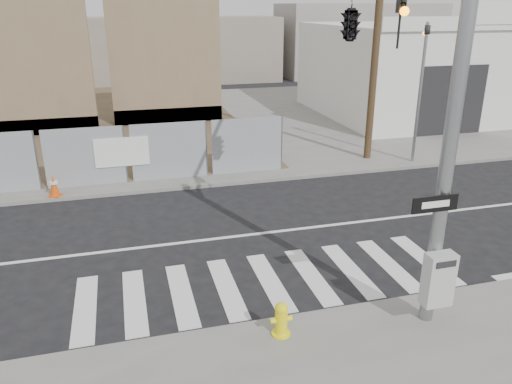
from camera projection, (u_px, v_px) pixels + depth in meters
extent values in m
plane|color=black|center=(243.00, 236.00, 13.56)|extent=(100.00, 100.00, 0.00)
cube|color=slate|center=(179.00, 123.00, 26.18)|extent=(50.00, 20.00, 0.12)
cylinder|color=gray|center=(450.00, 145.00, 8.57)|extent=(0.26, 0.26, 7.00)
cube|color=#B2B2AF|center=(438.00, 279.00, 9.18)|extent=(0.55, 0.30, 1.05)
cube|color=black|center=(435.00, 204.00, 8.72)|extent=(0.90, 0.03, 0.30)
cube|color=silver|center=(436.00, 204.00, 8.70)|extent=(0.55, 0.01, 0.12)
imported|color=black|center=(400.00, 22.00, 9.69)|extent=(0.16, 0.20, 1.00)
imported|color=black|center=(351.00, 19.00, 11.68)|extent=(0.53, 2.48, 1.00)
cylinder|color=gray|center=(420.00, 95.00, 18.74)|extent=(0.12, 0.12, 5.20)
imported|color=black|center=(428.00, 25.00, 17.86)|extent=(0.16, 0.20, 1.00)
cube|color=brown|center=(19.00, 47.00, 22.12)|extent=(6.00, 0.50, 8.00)
cube|color=brown|center=(33.00, 125.00, 23.75)|extent=(6.00, 1.30, 0.80)
cube|color=brown|center=(165.00, 43.00, 24.63)|extent=(5.50, 0.50, 8.00)
cube|color=brown|center=(168.00, 114.00, 26.26)|extent=(5.50, 1.30, 0.80)
cube|color=silver|center=(430.00, 69.00, 27.87)|extent=(12.00, 10.00, 4.80)
cube|color=silver|center=(501.00, 23.00, 22.44)|extent=(12.00, 0.30, 0.60)
cube|color=silver|center=(504.00, 12.00, 22.24)|extent=(4.00, 0.30, 1.00)
cube|color=black|center=(452.00, 101.00, 23.13)|extent=(3.40, 0.06, 3.20)
cylinder|color=#463521|center=(377.00, 27.00, 18.33)|extent=(0.28, 0.28, 10.00)
cylinder|color=yellow|center=(281.00, 333.00, 9.30)|extent=(0.37, 0.37, 0.04)
cylinder|color=yellow|center=(281.00, 322.00, 9.22)|extent=(0.24, 0.24, 0.53)
sphere|color=yellow|center=(281.00, 309.00, 9.12)|extent=(0.25, 0.25, 0.25)
cylinder|color=yellow|center=(274.00, 321.00, 9.16)|extent=(0.13, 0.10, 0.10)
cylinder|color=yellow|center=(288.00, 318.00, 9.23)|extent=(0.13, 0.10, 0.10)
cube|color=#DA490B|center=(55.00, 195.00, 16.04)|extent=(0.48, 0.48, 0.03)
cone|color=#DA490B|center=(54.00, 186.00, 15.92)|extent=(0.43, 0.43, 0.71)
cylinder|color=silver|center=(53.00, 183.00, 15.89)|extent=(0.27, 0.27, 0.08)
cube|color=#FF460D|center=(224.00, 171.00, 18.45)|extent=(0.46, 0.46, 0.03)
cone|color=#FF460D|center=(223.00, 161.00, 18.32)|extent=(0.41, 0.41, 0.79)
cylinder|color=silver|center=(223.00, 158.00, 18.28)|extent=(0.30, 0.30, 0.09)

